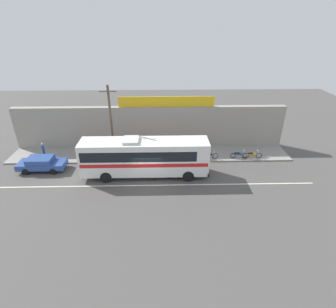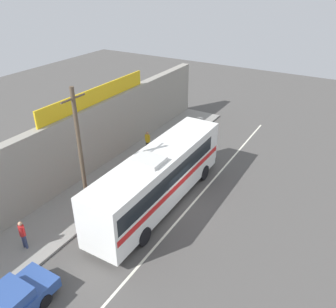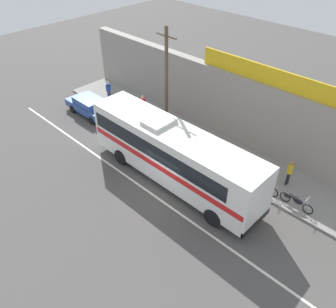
% 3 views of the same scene
% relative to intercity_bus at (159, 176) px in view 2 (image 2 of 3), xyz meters
% --- Properties ---
extents(ground_plane, '(70.00, 70.00, 0.00)m').
position_rel_intercity_bus_xyz_m(ground_plane, '(0.38, -1.00, -2.07)').
color(ground_plane, '#4F4C49').
extents(sidewalk_slab, '(30.00, 3.60, 0.14)m').
position_rel_intercity_bus_xyz_m(sidewalk_slab, '(0.38, 4.20, -2.00)').
color(sidewalk_slab, gray).
rests_on(sidewalk_slab, ground_plane).
extents(storefront_facade, '(30.00, 0.70, 4.80)m').
position_rel_intercity_bus_xyz_m(storefront_facade, '(0.38, 6.35, 0.33)').
color(storefront_facade, gray).
rests_on(storefront_facade, ground_plane).
extents(storefront_billboard, '(10.41, 0.12, 1.10)m').
position_rel_intercity_bus_xyz_m(storefront_billboard, '(2.21, 6.35, 3.28)').
color(storefront_billboard, gold).
rests_on(storefront_billboard, storefront_facade).
extents(road_center_stripe, '(30.00, 0.14, 0.01)m').
position_rel_intercity_bus_xyz_m(road_center_stripe, '(0.38, -1.80, -2.06)').
color(road_center_stripe, silver).
rests_on(road_center_stripe, ground_plane).
extents(intercity_bus, '(11.69, 2.59, 3.78)m').
position_rel_intercity_bus_xyz_m(intercity_bus, '(0.00, 0.00, 0.00)').
color(intercity_bus, white).
rests_on(intercity_bus, ground_plane).
extents(utility_pole, '(1.60, 0.22, 7.82)m').
position_rel_intercity_bus_xyz_m(utility_pole, '(-3.25, 2.84, 2.12)').
color(utility_pole, brown).
rests_on(utility_pole, sidewalk_slab).
extents(motorcycle_green, '(1.82, 0.56, 0.94)m').
position_rel_intercity_bus_xyz_m(motorcycle_green, '(9.79, 2.97, -1.50)').
color(motorcycle_green, black).
rests_on(motorcycle_green, sidewalk_slab).
extents(motorcycle_orange, '(1.97, 0.56, 0.94)m').
position_rel_intercity_bus_xyz_m(motorcycle_orange, '(6.58, 2.91, -1.50)').
color(motorcycle_orange, black).
rests_on(motorcycle_orange, sidewalk_slab).
extents(motorcycle_black, '(1.94, 0.56, 0.94)m').
position_rel_intercity_bus_xyz_m(motorcycle_black, '(4.58, 2.81, -1.50)').
color(motorcycle_black, black).
rests_on(motorcycle_black, sidewalk_slab).
extents(motorcycle_blue, '(1.95, 0.56, 0.94)m').
position_rel_intercity_bus_xyz_m(motorcycle_blue, '(11.20, 2.86, -1.50)').
color(motorcycle_blue, black).
rests_on(motorcycle_blue, sidewalk_slab).
extents(pedestrian_far_left, '(0.30, 0.48, 1.67)m').
position_rel_intercity_bus_xyz_m(pedestrian_far_left, '(-6.88, 3.92, -0.95)').
color(pedestrian_far_left, navy).
rests_on(pedestrian_far_left, sidewalk_slab).
extents(pedestrian_by_curb, '(0.30, 0.48, 1.70)m').
position_rel_intercity_bus_xyz_m(pedestrian_by_curb, '(5.31, 4.35, -0.93)').
color(pedestrian_by_curb, black).
rests_on(pedestrian_by_curb, sidewalk_slab).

